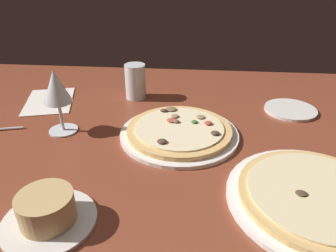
% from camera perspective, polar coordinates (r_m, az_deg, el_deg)
% --- Properties ---
extents(dining_table, '(1.50, 1.10, 0.04)m').
position_cam_1_polar(dining_table, '(0.83, -2.01, -3.16)').
color(dining_table, brown).
rests_on(dining_table, ground).
extents(pizza_main, '(0.31, 0.31, 0.03)m').
position_cam_1_polar(pizza_main, '(0.82, 2.04, -0.98)').
color(pizza_main, silver).
rests_on(pizza_main, dining_table).
extents(pizza_side, '(0.34, 0.34, 0.03)m').
position_cam_1_polar(pizza_side, '(0.67, 25.24, -11.54)').
color(pizza_side, white).
rests_on(pizza_side, dining_table).
extents(ramekin_on_saucer, '(0.16, 0.16, 0.06)m').
position_cam_1_polar(ramekin_on_saucer, '(0.60, -20.93, -14.30)').
color(ramekin_on_saucer, silver).
rests_on(ramekin_on_saucer, dining_table).
extents(wine_glass_far, '(0.08, 0.08, 0.17)m').
position_cam_1_polar(wine_glass_far, '(0.84, -19.53, 6.31)').
color(wine_glass_far, silver).
rests_on(wine_glass_far, dining_table).
extents(water_glass, '(0.07, 0.07, 0.11)m').
position_cam_1_polar(water_glass, '(1.03, -5.87, 7.58)').
color(water_glass, silver).
rests_on(water_glass, dining_table).
extents(side_plate, '(0.15, 0.15, 0.01)m').
position_cam_1_polar(side_plate, '(1.02, 21.21, 2.75)').
color(side_plate, silver).
rests_on(side_plate, dining_table).
extents(paper_menu, '(0.19, 0.23, 0.00)m').
position_cam_1_polar(paper_menu, '(1.08, -20.60, 4.23)').
color(paper_menu, silver).
rests_on(paper_menu, dining_table).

